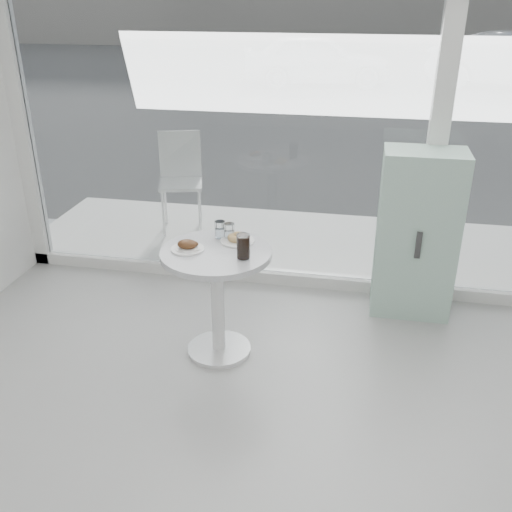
% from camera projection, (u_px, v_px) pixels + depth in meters
% --- Properties ---
extents(room_shell, '(6.00, 6.00, 6.00)m').
position_uv_depth(room_shell, '(105.00, 260.00, 0.89)').
color(room_shell, white).
rests_on(room_shell, ground).
extents(storefront, '(5.00, 0.14, 3.00)m').
position_uv_depth(storefront, '(327.00, 77.00, 4.12)').
color(storefront, white).
rests_on(storefront, ground).
extents(main_table, '(0.72, 0.72, 0.77)m').
position_uv_depth(main_table, '(217.00, 281.00, 3.74)').
color(main_table, white).
rests_on(main_table, ground).
extents(patio_deck, '(5.60, 1.60, 0.05)m').
position_uv_depth(patio_deck, '(317.00, 244.00, 5.57)').
color(patio_deck, white).
rests_on(patio_deck, ground).
extents(street, '(40.00, 24.00, 0.00)m').
position_uv_depth(street, '(357.00, 76.00, 16.41)').
color(street, '#3B3B3B').
rests_on(street, ground).
extents(mint_cabinet, '(0.58, 0.41, 1.27)m').
position_uv_depth(mint_cabinet, '(417.00, 234.00, 4.24)').
color(mint_cabinet, '#90B7A3').
rests_on(mint_cabinet, ground).
extents(patio_chair, '(0.52, 0.52, 0.97)m').
position_uv_depth(patio_chair, '(181.00, 175.00, 5.70)').
color(patio_chair, white).
rests_on(patio_chair, patio_deck).
extents(car_white, '(3.99, 2.13, 1.29)m').
position_uv_depth(car_white, '(316.00, 59.00, 14.63)').
color(car_white, silver).
rests_on(car_white, street).
extents(plate_fritter, '(0.21, 0.21, 0.07)m').
position_uv_depth(plate_fritter, '(188.00, 246.00, 3.64)').
color(plate_fritter, white).
rests_on(plate_fritter, main_table).
extents(plate_donut, '(0.23, 0.23, 0.05)m').
position_uv_depth(plate_donut, '(237.00, 239.00, 3.76)').
color(plate_donut, white).
rests_on(plate_donut, main_table).
extents(water_tumbler_a, '(0.07, 0.07, 0.12)m').
position_uv_depth(water_tumbler_a, '(220.00, 230.00, 3.82)').
color(water_tumbler_a, white).
rests_on(water_tumbler_a, main_table).
extents(water_tumbler_b, '(0.07, 0.07, 0.11)m').
position_uv_depth(water_tumbler_b, '(229.00, 232.00, 3.79)').
color(water_tumbler_b, white).
rests_on(water_tumbler_b, main_table).
extents(cola_glass, '(0.08, 0.08, 0.16)m').
position_uv_depth(cola_glass, '(243.00, 247.00, 3.51)').
color(cola_glass, white).
rests_on(cola_glass, main_table).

